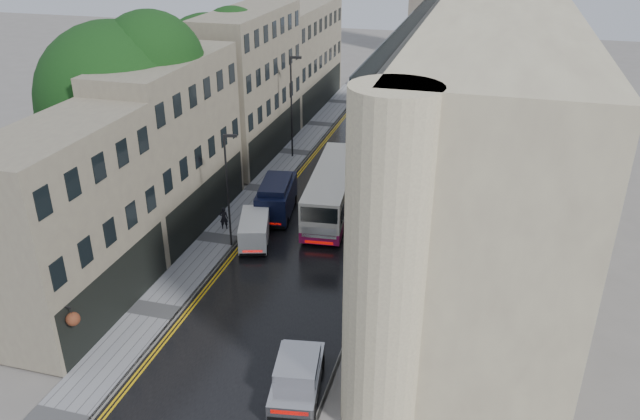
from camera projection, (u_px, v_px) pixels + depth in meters
The scene contains 15 objects.
road at pixel (337, 198), 46.08m from camera, with size 9.00×85.00×0.02m, color black.
left_sidewalk at pixel (263, 189), 47.46m from camera, with size 2.70×85.00×0.12m, color gray.
right_sidewalk at pixel (410, 206), 44.77m from camera, with size 1.80×85.00×0.12m, color slate.
old_shop_row at pixel (227, 101), 47.92m from camera, with size 4.50×56.00×12.00m, color gray, non-canonical shape.
modern_block at pixel (491, 125), 39.29m from camera, with size 8.00×40.00×14.00m, color beige, non-canonical shape.
tree_near at pixel (119, 125), 39.55m from camera, with size 10.56×10.56×13.89m, color black, non-canonical shape.
tree_far at pixel (210, 86), 51.09m from camera, with size 9.24×9.24×12.46m, color black, non-canonical shape.
cream_bus at pixel (308, 208), 40.89m from camera, with size 2.57×11.30×3.08m, color silver, non-canonical shape.
white_lorry at pixel (380, 150), 49.02m from camera, with size 2.54×8.46×4.44m, color white, non-canonical shape.
silver_hatchback at pixel (270, 399), 25.95m from camera, with size 1.96×4.47×1.68m, color #9F9EA3, non-canonical shape.
white_van at pixel (240, 241), 38.19m from camera, with size 1.72×4.02×1.82m, color white, non-canonical shape.
navy_van at pixel (258, 207), 41.54m from camera, with size 2.11×5.27×2.69m, color black, non-canonical shape.
pedestrian at pixel (224, 218), 41.14m from camera, with size 0.56×0.37×1.53m, color black.
lamp_post_near at pixel (228, 192), 37.84m from camera, with size 0.82×0.18×7.30m, color black, non-canonical shape.
lamp_post_far at pixel (292, 108), 51.87m from camera, with size 0.96×0.21×8.51m, color black, non-canonical shape.
Camera 1 is at (9.88, -13.25, 19.18)m, focal length 35.00 mm.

